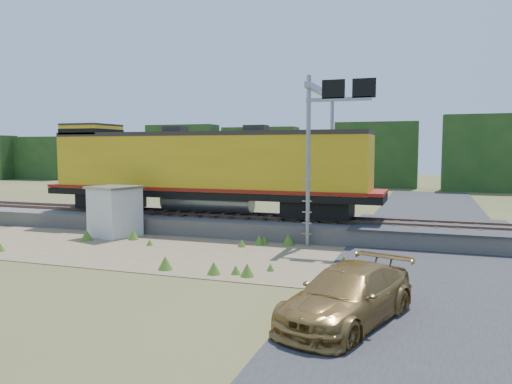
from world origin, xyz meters
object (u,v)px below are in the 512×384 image
at_px(shed, 115,211).
at_px(locomotive, 202,168).
at_px(signal_gantry, 327,122).
at_px(car, 348,296).

bearing_deg(shed, locomotive, 63.60).
bearing_deg(locomotive, signal_gantry, -5.65).
bearing_deg(locomotive, shed, -132.16).
bearing_deg(locomotive, car, -51.29).
relative_size(shed, car, 0.54).
height_order(locomotive, signal_gantry, signal_gantry).
relative_size(locomotive, car, 3.84).
distance_m(shed, signal_gantry, 11.28).
bearing_deg(shed, signal_gantry, 31.31).
xyz_separation_m(shed, car, (12.84, -8.63, -0.57)).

